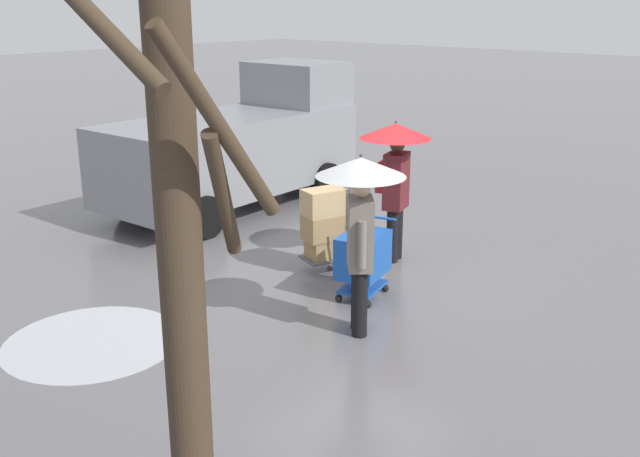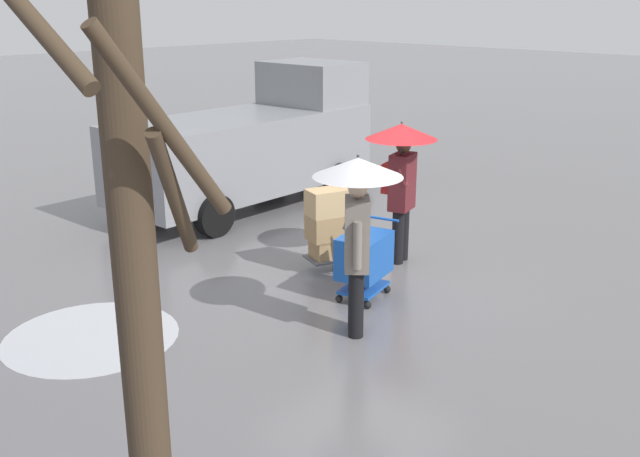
# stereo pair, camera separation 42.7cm
# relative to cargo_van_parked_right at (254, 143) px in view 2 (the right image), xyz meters

# --- Properties ---
(ground_plane) EXTENTS (90.00, 90.00, 0.00)m
(ground_plane) POSITION_rel_cargo_van_parked_right_xyz_m (-4.17, 1.70, -1.18)
(ground_plane) COLOR slate
(slush_patch_under_van) EXTENTS (2.04, 2.04, 0.01)m
(slush_patch_under_van) POSITION_rel_cargo_van_parked_right_xyz_m (-3.03, 5.25, -1.18)
(slush_patch_under_van) COLOR silver
(slush_patch_under_van) RESTS_ON ground
(cargo_van_parked_right) EXTENTS (2.36, 5.41, 2.60)m
(cargo_van_parked_right) POSITION_rel_cargo_van_parked_right_xyz_m (0.00, 0.00, 0.00)
(cargo_van_parked_right) COLOR gray
(cargo_van_parked_right) RESTS_ON ground
(shopping_cart_vendor) EXTENTS (0.74, 0.93, 1.04)m
(shopping_cart_vendor) POSITION_rel_cargo_van_parked_right_xyz_m (-4.57, 2.12, -0.61)
(shopping_cart_vendor) COLOR #1951B2
(shopping_cart_vendor) RESTS_ON ground
(hand_dolly_boxes) EXTENTS (0.72, 0.83, 1.32)m
(hand_dolly_boxes) POSITION_rel_cargo_van_parked_right_xyz_m (-3.57, 1.73, -0.45)
(hand_dolly_boxes) COLOR #515156
(hand_dolly_boxes) RESTS_ON ground
(pedestrian_pink_side) EXTENTS (1.04, 1.04, 2.15)m
(pedestrian_pink_side) POSITION_rel_cargo_van_parked_right_xyz_m (-4.05, 0.71, 0.39)
(pedestrian_pink_side) COLOR black
(pedestrian_pink_side) RESTS_ON ground
(pedestrian_black_side) EXTENTS (1.04, 1.04, 2.15)m
(pedestrian_black_side) POSITION_rel_cargo_van_parked_right_xyz_m (-5.17, 2.96, 0.41)
(pedestrian_black_side) COLOR black
(pedestrian_black_side) RESTS_ON ground
(bare_tree_near) EXTENTS (1.08, 0.99, 4.24)m
(bare_tree_near) POSITION_rel_cargo_van_parked_right_xyz_m (-7.23, 7.13, 0.92)
(bare_tree_near) COLOR #423323
(bare_tree_near) RESTS_ON ground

